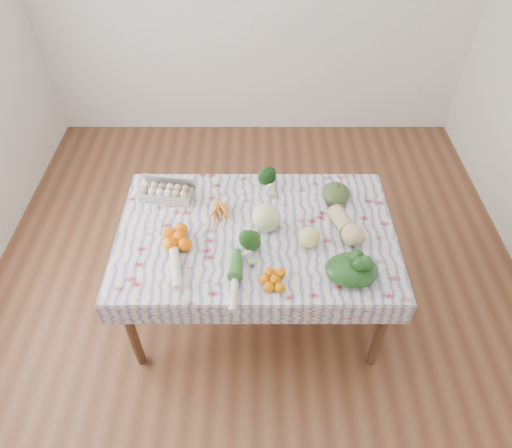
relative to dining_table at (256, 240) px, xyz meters
name	(u,v)px	position (x,y,z in m)	size (l,w,h in m)	color
ground	(256,304)	(0.00, 0.00, -0.68)	(4.50, 4.50, 0.00)	brown
dining_table	(256,240)	(0.00, 0.00, 0.00)	(1.60, 1.00, 0.75)	brown
tablecloth	(256,231)	(0.00, 0.00, 0.08)	(1.66, 1.06, 0.01)	silver
egg_carton	(166,194)	(-0.57, 0.28, 0.13)	(0.33, 0.13, 0.09)	#A7A7A2
carrot_bunch	(220,212)	(-0.22, 0.14, 0.10)	(0.19, 0.18, 0.04)	orange
kale_bunch	(270,180)	(0.09, 0.40, 0.15)	(0.15, 0.13, 0.13)	#113510
kabocha_squash	(336,193)	(0.50, 0.27, 0.14)	(0.18, 0.18, 0.12)	#3C5628
cabbage	(266,218)	(0.06, 0.03, 0.17)	(0.17, 0.17, 0.17)	#C6E296
butternut_squash	(346,225)	(0.53, -0.01, 0.15)	(0.13, 0.29, 0.13)	#D1B677
orange_cluster	(179,237)	(-0.44, -0.09, 0.13)	(0.25, 0.25, 0.08)	#FF6900
broccoli	(245,247)	(-0.06, -0.18, 0.13)	(0.14, 0.14, 0.10)	#1C4B17
mandarin_cluster	(275,279)	(0.10, -0.39, 0.11)	(0.19, 0.19, 0.06)	orange
grapefruit	(309,237)	(0.30, -0.11, 0.15)	(0.12, 0.12, 0.12)	#E7E174
spinach_bag	(352,270)	(0.51, -0.35, 0.15)	(0.29, 0.23, 0.13)	#163714
daikon	(175,262)	(-0.45, -0.27, 0.11)	(0.05, 0.05, 0.38)	white
leek	(235,281)	(-0.11, -0.39, 0.10)	(0.04, 0.04, 0.38)	silver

